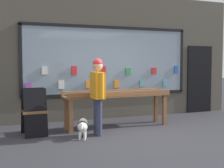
{
  "coord_description": "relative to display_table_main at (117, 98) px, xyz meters",
  "views": [
    {
      "loc": [
        -2.95,
        -5.85,
        1.58
      ],
      "look_at": [
        -0.22,
        0.9,
        1.08
      ],
      "focal_mm": 50.0,
      "sensor_mm": 36.0,
      "label": 1
    }
  ],
  "objects": [
    {
      "name": "shopfront_facade",
      "position": [
        0.05,
        1.29,
        1.02
      ],
      "size": [
        8.57,
        0.29,
        3.52
      ],
      "color": "#4C473D",
      "rests_on": "ground_plane"
    },
    {
      "name": "ground_plane",
      "position": [
        0.0,
        -1.1,
        -0.72
      ],
      "size": [
        40.0,
        40.0,
        0.0
      ],
      "primitive_type": "plane",
      "color": "#2D2D33"
    },
    {
      "name": "display_table_main",
      "position": [
        0.0,
        0.0,
        0.0
      ],
      "size": [
        2.67,
        0.63,
        0.9
      ],
      "color": "brown",
      "rests_on": "ground_plane"
    },
    {
      "name": "small_dog",
      "position": [
        -1.12,
        -0.8,
        -0.45
      ],
      "size": [
        0.32,
        0.51,
        0.4
      ],
      "rotation": [
        0.0,
        0.0,
        1.21
      ],
      "color": "white",
      "rests_on": "ground_plane"
    },
    {
      "name": "sandwich_board_sign",
      "position": [
        -2.0,
        -0.1,
        -0.2
      ],
      "size": [
        0.54,
        0.61,
        1.02
      ],
      "rotation": [
        0.0,
        0.0,
        0.04
      ],
      "color": "black",
      "rests_on": "ground_plane"
    },
    {
      "name": "person_browsing",
      "position": [
        -0.72,
        -0.62,
        0.26
      ],
      "size": [
        0.24,
        0.66,
        1.67
      ],
      "rotation": [
        0.0,
        0.0,
        1.53
      ],
      "color": "#2D334C",
      "rests_on": "ground_plane"
    }
  ]
}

